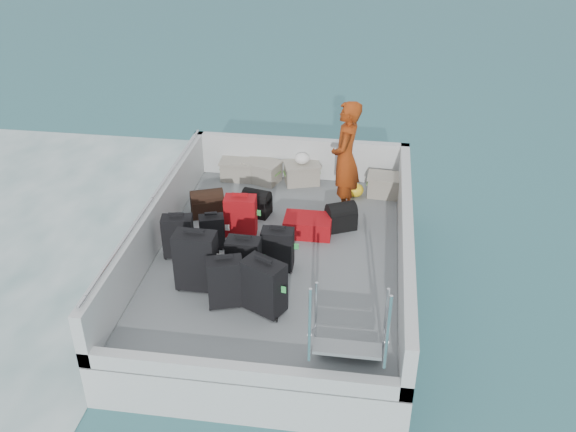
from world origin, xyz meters
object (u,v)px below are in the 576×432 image
(suitcase_4, at_px, (244,261))
(suitcase_3, at_px, (225,283))
(suitcase_5, at_px, (241,217))
(suitcase_7, at_px, (278,250))
(suitcase_6, at_px, (264,287))
(suitcase_2, at_px, (212,232))
(suitcase_8, at_px, (308,226))
(crate_0, at_px, (237,170))
(suitcase_0, at_px, (196,261))
(passenger, at_px, (345,159))
(crate_1, at_px, (263,172))
(crate_2, at_px, (302,174))
(crate_3, at_px, (385,186))
(suitcase_1, at_px, (178,237))

(suitcase_4, bearing_deg, suitcase_3, -101.92)
(suitcase_5, relative_size, suitcase_7, 1.05)
(suitcase_3, bearing_deg, suitcase_5, 77.64)
(suitcase_3, distance_m, suitcase_4, 0.53)
(suitcase_5, height_order, suitcase_6, suitcase_6)
(suitcase_2, bearing_deg, suitcase_4, -67.78)
(suitcase_4, relative_size, suitcase_5, 1.02)
(suitcase_5, relative_size, suitcase_8, 0.91)
(crate_0, bearing_deg, suitcase_4, -76.15)
(suitcase_0, height_order, passenger, passenger)
(suitcase_6, height_order, crate_1, suitcase_6)
(suitcase_4, xyz_separation_m, crate_2, (0.39, 2.87, -0.15))
(suitcase_6, distance_m, suitcase_8, 1.87)
(suitcase_5, bearing_deg, crate_3, 33.04)
(suitcase_1, height_order, passenger, passenger)
(suitcase_8, distance_m, crate_1, 1.83)
(suitcase_2, bearing_deg, crate_0, 75.16)
(crate_1, bearing_deg, crate_3, -5.89)
(suitcase_4, relative_size, suitcase_7, 1.07)
(suitcase_0, distance_m, suitcase_6, 0.98)
(suitcase_7, bearing_deg, suitcase_8, 71.35)
(suitcase_4, distance_m, suitcase_6, 0.66)
(suitcase_8, relative_size, crate_1, 1.25)
(suitcase_1, relative_size, suitcase_7, 1.04)
(suitcase_0, bearing_deg, suitcase_4, 21.94)
(suitcase_5, distance_m, crate_0, 1.83)
(suitcase_3, height_order, suitcase_8, suitcase_3)
(suitcase_7, relative_size, crate_0, 1.14)
(suitcase_4, bearing_deg, suitcase_5, 105.27)
(suitcase_3, xyz_separation_m, suitcase_5, (-0.15, 1.62, -0.02))
(suitcase_6, xyz_separation_m, crate_1, (-0.63, 3.40, -0.18))
(suitcase_3, relative_size, crate_1, 1.20)
(crate_0, distance_m, crate_3, 2.49)
(suitcase_1, height_order, crate_1, suitcase_1)
(crate_2, xyz_separation_m, crate_3, (1.38, -0.24, -0.00))
(suitcase_4, bearing_deg, crate_3, 57.45)
(suitcase_0, distance_m, suitcase_7, 1.11)
(suitcase_7, bearing_deg, crate_0, 112.49)
(crate_1, bearing_deg, suitcase_0, -95.47)
(suitcase_0, bearing_deg, suitcase_7, 31.65)
(suitcase_3, relative_size, suitcase_4, 1.04)
(suitcase_0, relative_size, suitcase_6, 1.15)
(suitcase_0, bearing_deg, crate_2, 73.57)
(suitcase_6, relative_size, crate_1, 1.26)
(suitcase_6, relative_size, passenger, 0.39)
(suitcase_1, bearing_deg, suitcase_8, 16.89)
(suitcase_1, xyz_separation_m, suitcase_2, (0.40, 0.27, -0.06))
(suitcase_0, xyz_separation_m, suitcase_5, (0.29, 1.32, -0.09))
(suitcase_0, xyz_separation_m, crate_2, (0.96, 3.09, -0.23))
(suitcase_4, height_order, crate_3, suitcase_4)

